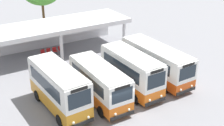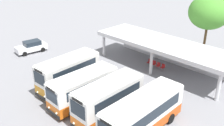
# 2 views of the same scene
# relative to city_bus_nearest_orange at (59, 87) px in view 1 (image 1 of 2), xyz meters

# --- Properties ---
(ground_plane) EXTENTS (180.00, 180.00, 0.00)m
(ground_plane) POSITION_rel_city_bus_nearest_orange_xyz_m (3.38, -3.26, -1.91)
(ground_plane) COLOR gray
(city_bus_nearest_orange) EXTENTS (2.54, 6.97, 3.48)m
(city_bus_nearest_orange) POSITION_rel_city_bus_nearest_orange_xyz_m (0.00, 0.00, 0.00)
(city_bus_nearest_orange) COLOR black
(city_bus_nearest_orange) RESTS_ON ground
(city_bus_second_in_row) EXTENTS (2.30, 6.91, 3.09)m
(city_bus_second_in_row) POSITION_rel_city_bus_nearest_orange_xyz_m (3.21, -0.65, -0.20)
(city_bus_second_in_row) COLOR black
(city_bus_second_in_row) RESTS_ON ground
(city_bus_middle_cream) EXTENTS (2.32, 6.75, 3.40)m
(city_bus_middle_cream) POSITION_rel_city_bus_nearest_orange_xyz_m (6.41, -0.51, -0.04)
(city_bus_middle_cream) COLOR black
(city_bus_middle_cream) RESTS_ON ground
(city_bus_fourth_amber) EXTENTS (2.48, 8.10, 3.16)m
(city_bus_fourth_amber) POSITION_rel_city_bus_nearest_orange_xyz_m (9.62, 0.12, -0.16)
(city_bus_fourth_amber) COLOR black
(city_bus_fourth_amber) RESTS_ON ground
(terminal_canopy) EXTENTS (17.21, 5.35, 3.40)m
(terminal_canopy) POSITION_rel_city_bus_nearest_orange_xyz_m (3.87, 11.56, 0.73)
(terminal_canopy) COLOR silver
(terminal_canopy) RESTS_ON ground
(waiting_chair_end_by_column) EXTENTS (0.45, 0.45, 0.86)m
(waiting_chair_end_by_column) POSITION_rel_city_bus_nearest_orange_xyz_m (2.36, 10.45, -1.39)
(waiting_chair_end_by_column) COLOR slate
(waiting_chair_end_by_column) RESTS_ON ground
(waiting_chair_second_from_end) EXTENTS (0.45, 0.45, 0.86)m
(waiting_chair_second_from_end) POSITION_rel_city_bus_nearest_orange_xyz_m (3.04, 10.48, -1.39)
(waiting_chair_second_from_end) COLOR slate
(waiting_chair_second_from_end) RESTS_ON ground
(waiting_chair_middle_seat) EXTENTS (0.45, 0.45, 0.86)m
(waiting_chair_middle_seat) POSITION_rel_city_bus_nearest_orange_xyz_m (3.71, 10.43, -1.39)
(waiting_chair_middle_seat) COLOR slate
(waiting_chair_middle_seat) RESTS_ON ground
(waiting_chair_fourth_seat) EXTENTS (0.45, 0.45, 0.86)m
(waiting_chair_fourth_seat) POSITION_rel_city_bus_nearest_orange_xyz_m (4.38, 10.44, -1.39)
(waiting_chair_fourth_seat) COLOR slate
(waiting_chair_fourth_seat) RESTS_ON ground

